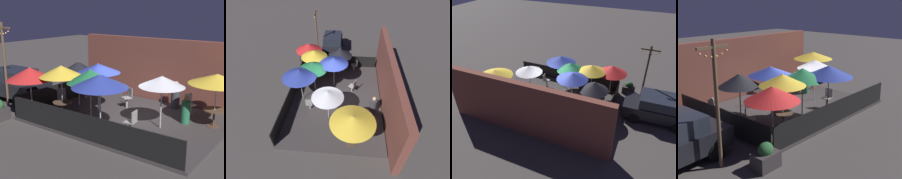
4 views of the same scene
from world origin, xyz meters
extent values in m
plane|color=#423D3A|center=(0.00, 0.00, 0.00)|extent=(60.00, 60.00, 0.00)
cube|color=#383333|center=(0.00, 0.00, 0.06)|extent=(7.95, 5.87, 0.12)
cube|color=brown|center=(0.00, 3.17, 1.62)|extent=(9.55, 0.36, 3.23)
cube|color=black|center=(0.00, -2.89, 0.59)|extent=(7.75, 0.05, 0.95)
cube|color=black|center=(-3.93, 0.00, 0.59)|extent=(0.05, 5.67, 0.95)
cylinder|color=#B2B2B7|center=(3.34, 1.09, 1.19)|extent=(0.05, 0.05, 2.14)
cone|color=gold|center=(3.34, 1.09, 2.06)|extent=(2.19, 2.19, 0.40)
cylinder|color=#B2B2B7|center=(-2.20, -1.74, 1.26)|extent=(0.05, 0.05, 2.28)
cone|color=gold|center=(-2.20, -1.74, 2.17)|extent=(1.84, 1.84, 0.46)
cylinder|color=#B2B2B7|center=(-3.40, -2.39, 1.21)|extent=(0.05, 0.05, 2.17)
cone|color=red|center=(-3.40, -2.39, 2.03)|extent=(1.98, 1.98, 0.53)
cylinder|color=#B2B2B7|center=(-1.40, -0.29, 1.24)|extent=(0.05, 0.05, 2.24)
cone|color=#283893|center=(-1.40, -0.29, 2.16)|extent=(1.97, 1.97, 0.40)
cylinder|color=#B2B2B7|center=(-0.79, -1.57, 1.25)|extent=(0.05, 0.05, 2.25)
cone|color=#1E6B3D|center=(-0.79, -1.57, 2.11)|extent=(1.88, 1.88, 0.53)
cylinder|color=#B2B2B7|center=(1.70, -0.29, 1.17)|extent=(0.05, 0.05, 2.09)
cone|color=silver|center=(1.70, -0.29, 2.00)|extent=(1.78, 1.78, 0.42)
cylinder|color=#B2B2B7|center=(0.21, -2.21, 1.27)|extent=(0.05, 0.05, 2.30)
cone|color=#283893|center=(0.21, -2.21, 2.18)|extent=(2.09, 2.09, 0.49)
cylinder|color=#B2B2B7|center=(-2.87, 0.04, 1.19)|extent=(0.05, 0.05, 2.13)
cone|color=black|center=(-2.87, 0.04, 1.98)|extent=(1.76, 1.76, 0.54)
cylinder|color=#4C3828|center=(3.34, 1.09, 0.13)|extent=(0.51, 0.51, 0.02)
cylinder|color=#4C3828|center=(3.34, 1.09, 0.46)|extent=(0.08, 0.08, 0.67)
cylinder|color=#4C3828|center=(3.34, 1.09, 0.81)|extent=(0.93, 0.93, 0.04)
cylinder|color=#4C3828|center=(-2.20, -1.74, 0.13)|extent=(0.45, 0.45, 0.02)
cylinder|color=#4C3828|center=(-2.20, -1.74, 0.46)|extent=(0.08, 0.08, 0.68)
cylinder|color=#4C3828|center=(-2.20, -1.74, 0.82)|extent=(0.82, 0.82, 0.04)
cube|color=gray|center=(-3.40, 1.11, 0.35)|extent=(0.10, 0.10, 0.46)
cube|color=gray|center=(-3.40, 1.11, 0.60)|extent=(0.52, 0.52, 0.04)
cube|color=gray|center=(-3.47, 1.28, 0.84)|extent=(0.38, 0.18, 0.44)
cube|color=gray|center=(1.09, -1.54, 0.35)|extent=(0.08, 0.08, 0.47)
cube|color=gray|center=(1.09, -1.54, 0.61)|extent=(0.42, 0.42, 0.04)
cube|color=gray|center=(1.27, -1.53, 0.85)|extent=(0.05, 0.40, 0.44)
cube|color=gray|center=(-0.78, 1.03, 0.35)|extent=(0.11, 0.11, 0.47)
cube|color=gray|center=(-0.78, 1.03, 0.61)|extent=(0.54, 0.54, 0.04)
cube|color=gray|center=(-0.70, 1.19, 0.85)|extent=(0.37, 0.21, 0.44)
cube|color=gray|center=(-3.13, -0.87, 0.35)|extent=(0.11, 0.11, 0.47)
cube|color=gray|center=(-3.13, -0.87, 0.61)|extent=(0.57, 0.57, 0.04)
cube|color=gray|center=(-3.26, -0.75, 0.85)|extent=(0.30, 0.31, 0.44)
cube|color=gray|center=(2.08, 1.74, 0.36)|extent=(0.11, 0.11, 0.48)
cube|color=gray|center=(2.08, 1.74, 0.62)|extent=(0.54, 0.54, 0.04)
cube|color=gray|center=(1.92, 1.82, 0.86)|extent=(0.21, 0.37, 0.44)
cylinder|color=#236642|center=(2.28, 0.77, 0.59)|extent=(0.47, 0.47, 0.94)
sphere|color=#9E704C|center=(2.28, 0.77, 1.16)|extent=(0.21, 0.21, 0.21)
cylinder|color=#333338|center=(1.10, 2.33, 0.65)|extent=(0.54, 0.54, 1.06)
sphere|color=tan|center=(1.10, 2.33, 1.30)|extent=(0.24, 0.24, 0.24)
cube|color=#332D2D|center=(-4.58, -3.25, 0.27)|extent=(0.84, 0.59, 0.54)
ellipsoid|color=#235128|center=(-4.58, -3.25, 0.64)|extent=(0.55, 0.44, 0.49)
cylinder|color=brown|center=(-5.48, -2.14, 2.04)|extent=(0.12, 0.12, 4.08)
cube|color=brown|center=(-5.48, -2.14, 3.83)|extent=(1.10, 0.08, 0.08)
sphere|color=#F4B260|center=(-5.93, -2.14, 3.68)|extent=(0.07, 0.07, 0.07)
sphere|color=#F4B260|center=(-5.75, -2.14, 3.60)|extent=(0.07, 0.07, 0.07)
sphere|color=#F4B260|center=(-5.57, -2.14, 3.56)|extent=(0.07, 0.07, 0.07)
sphere|color=#F4B260|center=(-5.38, -2.14, 3.56)|extent=(0.07, 0.07, 0.07)
sphere|color=#F4B260|center=(-5.20, -2.14, 3.60)|extent=(0.07, 0.07, 0.07)
sphere|color=#F4B260|center=(-5.02, -2.14, 3.68)|extent=(0.07, 0.07, 0.07)
cylinder|color=black|center=(-5.38, -0.07, 0.32)|extent=(0.65, 0.20, 0.64)
cylinder|color=black|center=(-5.32, -1.69, 0.32)|extent=(0.65, 0.20, 0.64)
camera|label=1|loc=(6.97, -10.68, 4.75)|focal=50.00mm
camera|label=2|loc=(8.43, 0.84, 8.34)|focal=28.00mm
camera|label=3|loc=(-5.56, 10.62, 8.63)|focal=35.00mm
camera|label=4|loc=(-10.59, -9.70, 5.16)|focal=50.00mm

